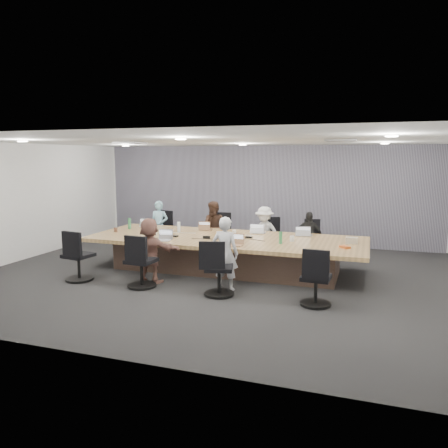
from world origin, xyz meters
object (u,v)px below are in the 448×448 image
(chair_5, at_px, (141,265))
(person_5, at_px, (150,250))
(snack_packet, at_px, (345,247))
(chair_2, at_px, (267,241))
(person_3, at_px, (308,237))
(chair_7, at_px, (316,282))
(conference_table, at_px, (225,252))
(mug_brown, at_px, (116,230))
(person_2, at_px, (264,233))
(stapler, at_px, (207,237))
(canvas_bag, at_px, (352,240))
(chair_3, at_px, (310,244))
(bottle_clear, at_px, (179,227))
(chair_4, at_px, (79,259))
(person_1, at_px, (215,228))
(chair_0, at_px, (165,233))
(person_0, at_px, (159,226))
(laptop_5, at_px, (162,240))
(bottle_green_left, at_px, (129,223))
(laptop_3, at_px, (305,235))
(chair_6, at_px, (219,272))
(person_6, at_px, (225,254))
(laptop_1, at_px, (207,229))
(laptop_6, at_px, (234,245))
(laptop_2, at_px, (259,232))
(chair_1, at_px, (219,236))

(chair_5, relative_size, person_5, 0.67)
(snack_packet, bearing_deg, chair_2, 134.27)
(person_3, bearing_deg, chair_7, -88.75)
(conference_table, bearing_deg, mug_brown, -176.17)
(person_2, height_order, snack_packet, person_2)
(stapler, bearing_deg, canvas_bag, 1.71)
(chair_3, distance_m, chair_5, 4.37)
(bottle_clear, bearing_deg, chair_4, -123.60)
(chair_7, bearing_deg, person_1, 136.87)
(chair_0, distance_m, person_0, 0.43)
(chair_4, bearing_deg, person_2, 52.43)
(bottle_clear, distance_m, stapler, 1.06)
(laptop_5, distance_m, bottle_green_left, 1.85)
(conference_table, relative_size, laptop_3, 18.24)
(person_3, bearing_deg, stapler, -149.38)
(chair_4, bearing_deg, chair_0, 93.60)
(chair_5, xyz_separation_m, chair_6, (1.57, 0.00, -0.01))
(bottle_clear, bearing_deg, chair_3, 26.42)
(chair_2, bearing_deg, person_2, 71.31)
(chair_0, height_order, laptop_5, chair_0)
(person_5, bearing_deg, person_6, -175.51)
(chair_4, bearing_deg, conference_table, 41.59)
(chair_3, relative_size, laptop_1, 2.54)
(laptop_3, distance_m, laptop_6, 1.98)
(person_1, height_order, bottle_clear, person_1)
(person_2, bearing_deg, person_1, -168.22)
(person_2, height_order, bottle_green_left, person_2)
(stapler, bearing_deg, chair_2, 58.87)
(conference_table, height_order, person_5, person_5)
(conference_table, distance_m, bottle_clear, 1.36)
(laptop_6, height_order, snack_packet, snack_packet)
(laptop_3, xyz_separation_m, snack_packet, (0.93, -1.14, 0.01))
(conference_table, bearing_deg, laptop_3, 26.41)
(laptop_2, bearing_deg, person_2, -93.82)
(person_0, relative_size, stapler, 8.43)
(chair_7, relative_size, canvas_bag, 3.44)
(bottle_clear, bearing_deg, laptop_3, 10.29)
(chair_0, relative_size, laptop_5, 2.62)
(chair_4, xyz_separation_m, person_6, (3.00, 0.35, 0.26))
(chair_4, relative_size, laptop_2, 2.75)
(chair_1, bearing_deg, laptop_5, 76.64)
(chair_7, distance_m, mug_brown, 5.07)
(person_5, height_order, snack_packet, person_5)
(bottle_green_left, bearing_deg, person_5, -49.24)
(stapler, bearing_deg, laptop_1, 103.55)
(chair_3, xyz_separation_m, chair_6, (-1.17, -3.40, 0.06))
(person_3, bearing_deg, chair_2, 152.66)
(person_0, relative_size, laptop_3, 4.06)
(conference_table, distance_m, laptop_3, 1.83)
(stapler, bearing_deg, person_5, -132.90)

